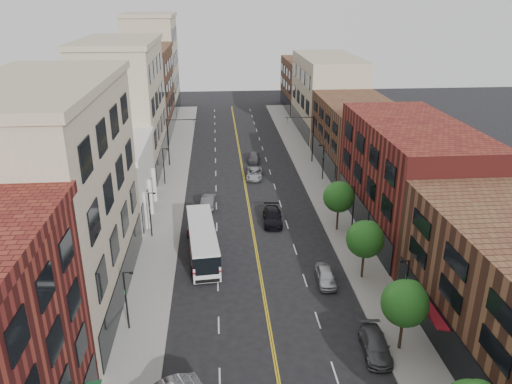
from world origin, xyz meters
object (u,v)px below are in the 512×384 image
object	(u,v)px
city_bus	(202,239)
car_lane_b	(254,173)
car_parked_far	(326,276)
car_lane_behind	(209,201)
car_lane_c	(254,157)
car_parked_mid	(375,345)
car_lane_a	(273,217)

from	to	relation	value
city_bus	car_lane_b	size ratio (longest dim) A/B	2.45
car_parked_far	car_lane_behind	xyz separation A→B (m)	(-10.72, 18.36, 0.06)
car_lane_c	car_parked_mid	bearing A→B (deg)	-75.19
car_lane_behind	car_lane_c	size ratio (longest dim) A/B	1.09
city_bus	car_lane_c	world-z (taller)	city_bus
car_lane_a	car_lane_b	distance (m)	15.14
car_lane_b	car_parked_mid	bearing A→B (deg)	-74.47
car_lane_c	car_lane_behind	bearing A→B (deg)	-103.85
car_lane_b	car_parked_far	bearing A→B (deg)	-74.65
city_bus	car_lane_a	bearing A→B (deg)	35.85
car_parked_mid	car_parked_far	bearing A→B (deg)	103.86
car_parked_mid	car_lane_behind	world-z (taller)	car_lane_behind
city_bus	car_lane_b	xyz separation A→B (m)	(6.94, 21.95, -1.07)
car_parked_mid	car_lane_a	world-z (taller)	car_lane_a
car_parked_far	car_lane_c	xyz separation A→B (m)	(-3.83, 35.58, 0.02)
car_parked_far	car_lane_behind	size ratio (longest dim) A/B	0.89
city_bus	car_lane_c	distance (m)	30.29
car_parked_mid	car_parked_far	world-z (taller)	car_parked_far
city_bus	car_lane_a	size ratio (longest dim) A/B	2.26
city_bus	car_parked_mid	xyz separation A→B (m)	(12.84, -15.91, -1.08)
city_bus	car_lane_behind	distance (m)	12.19
car_lane_behind	car_parked_mid	bearing A→B (deg)	120.38
car_lane_behind	car_lane_c	xyz separation A→B (m)	(6.90, 17.22, -0.04)
car_lane_behind	car_lane_a	distance (m)	9.04
city_bus	car_lane_a	world-z (taller)	city_bus
car_lane_behind	car_lane_c	bearing A→B (deg)	-105.16
car_lane_c	car_lane_b	bearing A→B (deg)	-85.69
car_lane_behind	car_lane_c	distance (m)	18.55
car_lane_behind	car_lane_b	size ratio (longest dim) A/B	0.94
car_parked_mid	car_lane_c	bearing A→B (deg)	101.32
city_bus	car_lane_c	xyz separation A→B (m)	(7.42, 29.35, -1.04)
car_parked_far	car_lane_behind	world-z (taller)	car_lane_behind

